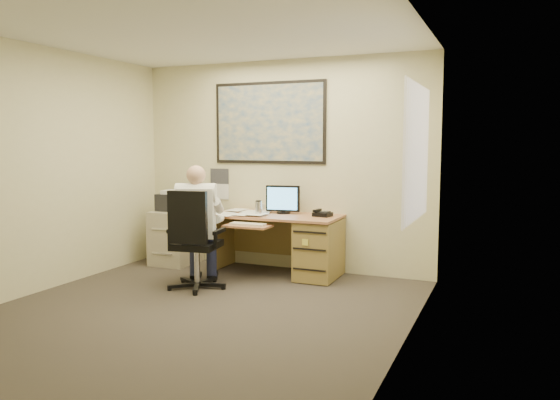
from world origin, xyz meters
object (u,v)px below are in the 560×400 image
at_px(desk, 301,241).
at_px(person, 198,227).
at_px(filing_cabinet, 176,232).
at_px(office_chair, 194,260).

distance_m(desk, person, 1.33).
bearing_deg(filing_cabinet, desk, -0.78).
xyz_separation_m(office_chair, person, (0.01, 0.08, 0.37)).
height_order(filing_cabinet, person, person).
xyz_separation_m(desk, office_chair, (-0.90, -1.04, -0.11)).
bearing_deg(person, office_chair, -116.90).
height_order(filing_cabinet, office_chair, office_chair).
xyz_separation_m(desk, person, (-0.89, -0.95, 0.26)).
bearing_deg(desk, office_chair, -130.90).
bearing_deg(person, filing_cabinet, 113.68).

